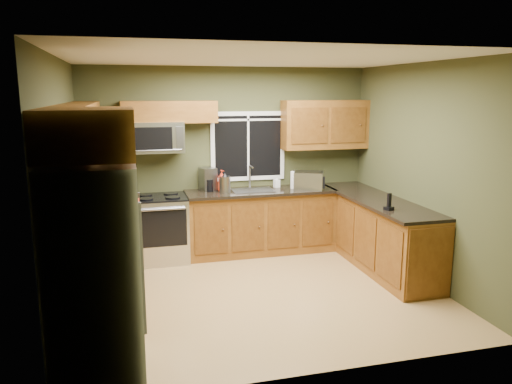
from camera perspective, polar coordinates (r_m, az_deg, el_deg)
name	(u,v)px	position (r m, az deg, el deg)	size (l,w,h in m)	color
floor	(259,293)	(6.05, 0.38, -11.41)	(4.20, 4.20, 0.00)	#A37C47
ceiling	(260,58)	(5.59, 0.42, 15.05)	(4.20, 4.20, 0.00)	white
back_wall	(228,160)	(7.39, -3.21, 3.65)	(4.20, 4.20, 0.00)	#393D21
front_wall	(318,219)	(3.99, 7.09, -3.13)	(4.20, 4.20, 0.00)	#393D21
left_wall	(63,190)	(5.52, -21.18, 0.23)	(3.60, 3.60, 0.00)	#393D21
right_wall	(423,173)	(6.52, 18.54, 2.03)	(3.60, 3.60, 0.00)	#393D21
window	(248,146)	(7.42, -0.91, 5.27)	(1.12, 0.03, 1.02)	white
base_cabinets_left	(101,256)	(6.17, -17.31, -7.02)	(0.60, 2.65, 0.90)	brown
countertop_left	(101,217)	(6.04, -17.34, -2.77)	(0.65, 2.65, 0.04)	black
base_cabinets_back	(260,222)	(7.38, 0.50, -3.48)	(2.17, 0.60, 0.90)	brown
countertop_back	(261,191)	(7.25, 0.56, 0.06)	(2.17, 0.65, 0.04)	black
base_cabinets_peninsula	(377,233)	(7.02, 13.61, -4.60)	(0.60, 2.52, 0.90)	brown
countertop_peninsula	(376,200)	(6.90, 13.58, -0.84)	(0.65, 2.50, 0.04)	black
upper_cabinets_left	(80,136)	(5.90, -19.44, 6.04)	(0.33, 2.65, 0.72)	brown
upper_cabinets_back_left	(169,112)	(7.05, -9.87, 9.00)	(1.30, 0.33, 0.30)	brown
upper_cabinets_back_right	(325,125)	(7.61, 7.87, 7.64)	(1.30, 0.33, 0.72)	brown
upper_cabinet_over_fridge	(86,133)	(4.11, -18.83, 6.40)	(0.72, 0.90, 0.38)	brown
refrigerator	(96,271)	(4.34, -17.86, -8.60)	(0.74, 0.90, 1.80)	#B7B7BC
range	(160,228)	(7.12, -10.93, -4.09)	(0.76, 0.69, 0.94)	#B7B7BC
microwave	(156,137)	(7.03, -11.39, 6.16)	(0.76, 0.41, 0.42)	#B7B7BC
sink	(253,189)	(7.23, -0.36, 0.30)	(0.60, 0.42, 0.36)	slate
toaster_oven	(309,180)	(7.34, 6.05, 1.33)	(0.50, 0.46, 0.26)	#B7B7BC
coffee_maker	(208,180)	(7.22, -5.49, 1.38)	(0.25, 0.30, 0.33)	slate
kettle	(225,183)	(7.06, -3.58, 0.98)	(0.19, 0.19, 0.28)	#B7B7BC
paper_towel_roll	(294,180)	(7.38, 4.38, 1.39)	(0.12, 0.12, 0.28)	white
soap_bottle_a	(222,181)	(7.14, -3.93, 1.28)	(0.12, 0.12, 0.31)	red
soap_bottle_b	(277,182)	(7.44, 2.38, 1.19)	(0.08, 0.08, 0.17)	white
soap_bottle_c	(213,184)	(7.29, -4.93, 0.89)	(0.13, 0.13, 0.16)	white
cordless_phone	(389,205)	(6.23, 14.95, -1.43)	(0.12, 0.12, 0.21)	black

